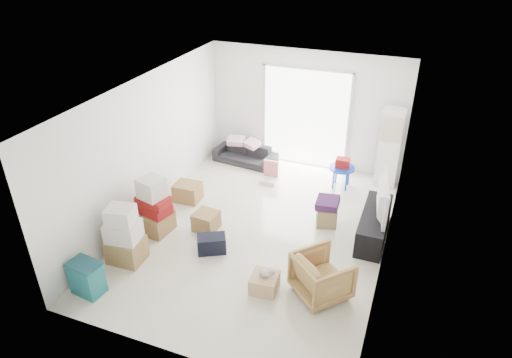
{
  "coord_description": "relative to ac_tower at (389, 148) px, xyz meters",
  "views": [
    {
      "loc": [
        2.43,
        -6.52,
        5.01
      ],
      "look_at": [
        -0.14,
        0.2,
        0.98
      ],
      "focal_mm": 32.0,
      "sensor_mm": 36.0,
      "label": 1
    }
  ],
  "objects": [
    {
      "name": "ottoman",
      "position": [
        -0.84,
        -1.98,
        -0.69
      ],
      "size": [
        0.46,
        0.46,
        0.37
      ],
      "primitive_type": "cube",
      "rotation": [
        0.0,
        0.0,
        0.28
      ],
      "color": "#8F8053",
      "rests_on": "room_shell"
    },
    {
      "name": "room_shell",
      "position": [
        -1.95,
        -2.65,
        0.48
      ],
      "size": [
        4.98,
        6.48,
        3.18
      ],
      "color": "silver",
      "rests_on": "ground"
    },
    {
      "name": "ac_tower",
      "position": [
        0.0,
        0.0,
        0.0
      ],
      "size": [
        0.45,
        0.3,
        1.75
      ],
      "primitive_type": "cube",
      "color": "white",
      "rests_on": "room_shell"
    },
    {
      "name": "duffel_bag",
      "position": [
        -2.51,
        -3.51,
        -0.72
      ],
      "size": [
        0.57,
        0.49,
        0.31
      ],
      "primitive_type": "cube",
      "rotation": [
        0.0,
        0.0,
        0.5
      ],
      "color": "black",
      "rests_on": "room_shell"
    },
    {
      "name": "pillow_right",
      "position": [
        -3.07,
        -0.15,
        -0.23
      ],
      "size": [
        0.41,
        0.38,
        0.11
      ],
      "primitive_type": "cube",
      "rotation": [
        0.0,
        0.0,
        -0.46
      ],
      "color": "#DBA0B5",
      "rests_on": "sofa"
    },
    {
      "name": "kids_table",
      "position": [
        -0.88,
        -0.46,
        -0.39
      ],
      "size": [
        0.56,
        0.56,
        0.68
      ],
      "rotation": [
        0.0,
        0.0,
        -0.35
      ],
      "color": "#0C2EB1",
      "rests_on": "room_shell"
    },
    {
      "name": "television",
      "position": [
        0.05,
        -2.05,
        -0.29
      ],
      "size": [
        0.81,
        1.22,
        0.15
      ],
      "primitive_type": "imported",
      "rotation": [
        0.0,
        0.0,
        1.71
      ],
      "color": "black",
      "rests_on": "tv_console"
    },
    {
      "name": "box_stack_a",
      "position": [
        -3.75,
        -4.23,
        -0.4
      ],
      "size": [
        0.59,
        0.5,
        1.05
      ],
      "rotation": [
        0.0,
        0.0,
        0.07
      ],
      "color": "olive",
      "rests_on": "room_shell"
    },
    {
      "name": "box_stack_b",
      "position": [
        -3.75,
        -3.31,
        -0.4
      ],
      "size": [
        0.67,
        0.6,
        1.1
      ],
      "rotation": [
        0.0,
        0.0,
        -0.21
      ],
      "color": "olive",
      "rests_on": "room_shell"
    },
    {
      "name": "blanket",
      "position": [
        -0.84,
        -1.98,
        -0.43
      ],
      "size": [
        0.42,
        0.42,
        0.14
      ],
      "primitive_type": "cube",
      "rotation": [
        0.0,
        0.0,
        0.04
      ],
      "color": "#3F1D49",
      "rests_on": "ottoman"
    },
    {
      "name": "box_stack_c",
      "position": [
        -3.72,
        -2.14,
        -0.69
      ],
      "size": [
        0.53,
        0.45,
        0.37
      ],
      "rotation": [
        0.0,
        0.0,
        0.19
      ],
      "color": "olive",
      "rests_on": "room_shell"
    },
    {
      "name": "tv_console",
      "position": [
        0.05,
        -2.05,
        -0.62
      ],
      "size": [
        0.46,
        1.53,
        0.51
      ],
      "primitive_type": "cube",
      "color": "black",
      "rests_on": "room_shell"
    },
    {
      "name": "loose_box",
      "position": [
        -2.9,
        -2.93,
        -0.7
      ],
      "size": [
        0.45,
        0.45,
        0.35
      ],
      "primitive_type": "cube",
      "rotation": [
        0.0,
        0.0,
        -0.08
      ],
      "color": "olive",
      "rests_on": "room_shell"
    },
    {
      "name": "storage_bins",
      "position": [
        -3.85,
        -5.11,
        -0.59
      ],
      "size": [
        0.52,
        0.4,
        0.56
      ],
      "rotation": [
        0.0,
        0.0,
        -0.12
      ],
      "color": "#146168",
      "rests_on": "room_shell"
    },
    {
      "name": "toy_walker",
      "position": [
        -2.4,
        -0.8,
        -0.74
      ],
      "size": [
        0.36,
        0.31,
        0.47
      ],
      "rotation": [
        0.0,
        0.0,
        0.01
      ],
      "color": "silver",
      "rests_on": "room_shell"
    },
    {
      "name": "plush_bunny",
      "position": [
        -1.29,
        -4.08,
        -0.54
      ],
      "size": [
        0.25,
        0.14,
        0.13
      ],
      "rotation": [
        0.0,
        0.0,
        0.23
      ],
      "color": "#B2ADA8",
      "rests_on": "wood_crate"
    },
    {
      "name": "sofa",
      "position": [
        -3.25,
        -0.15,
        -0.58
      ],
      "size": [
        1.54,
        0.6,
        0.59
      ],
      "primitive_type": "imported",
      "rotation": [
        0.0,
        0.0,
        -0.11
      ],
      "color": "#25252A",
      "rests_on": "room_shell"
    },
    {
      "name": "pillow_left",
      "position": [
        -3.5,
        -0.12,
        -0.23
      ],
      "size": [
        0.41,
        0.35,
        0.12
      ],
      "primitive_type": "cube",
      "rotation": [
        0.0,
        0.0,
        0.18
      ],
      "color": "#DBA0B5",
      "rests_on": "sofa"
    },
    {
      "name": "sliding_door",
      "position": [
        -1.95,
        0.33,
        0.37
      ],
      "size": [
        2.1,
        0.04,
        2.33
      ],
      "color": "white",
      "rests_on": "room_shell"
    },
    {
      "name": "wood_crate",
      "position": [
        -1.32,
        -4.08,
        -0.74
      ],
      "size": [
        0.44,
        0.44,
        0.28
      ],
      "primitive_type": "cube",
      "rotation": [
        0.0,
        0.0,
        0.08
      ],
      "color": "tan",
      "rests_on": "room_shell"
    },
    {
      "name": "armchair",
      "position": [
        -0.48,
        -3.85,
        -0.49
      ],
      "size": [
        1.03,
        1.03,
        0.78
      ],
      "primitive_type": "imported",
      "rotation": [
        0.0,
        0.0,
        2.4
      ],
      "color": "tan",
      "rests_on": "room_shell"
    }
  ]
}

